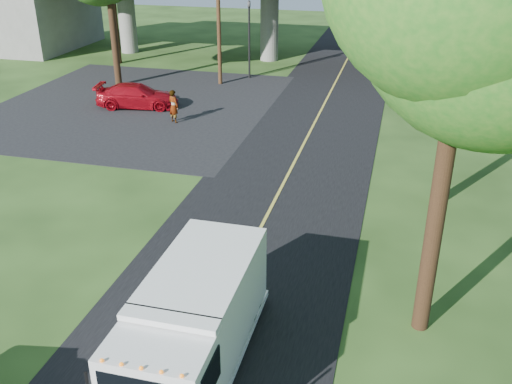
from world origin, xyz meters
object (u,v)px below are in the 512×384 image
(utility_pole, at_px, (218,13))
(pedestrian, at_px, (174,106))
(step_van, at_px, (195,320))
(red_sedan, at_px, (137,96))
(traffic_signal, at_px, (249,31))

(utility_pole, relative_size, pedestrian, 4.98)
(step_van, xyz_separation_m, red_sedan, (-10.73, 19.57, -0.68))
(red_sedan, height_order, pedestrian, pedestrian)
(pedestrian, bearing_deg, red_sedan, -5.98)
(traffic_signal, distance_m, red_sedan, 9.82)
(utility_pole, height_order, red_sedan, utility_pole)
(traffic_signal, relative_size, step_van, 0.86)
(traffic_signal, xyz_separation_m, red_sedan, (-4.57, -8.33, -2.51))
(utility_pole, xyz_separation_m, step_van, (7.66, -25.90, -3.22))
(step_van, xyz_separation_m, pedestrian, (-7.62, 17.50, -0.47))
(utility_pole, height_order, pedestrian, utility_pole)
(step_van, relative_size, pedestrian, 3.33)
(traffic_signal, xyz_separation_m, pedestrian, (-1.45, -10.40, -2.30))
(pedestrian, bearing_deg, utility_pole, -62.05)
(red_sedan, bearing_deg, utility_pole, -36.37)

